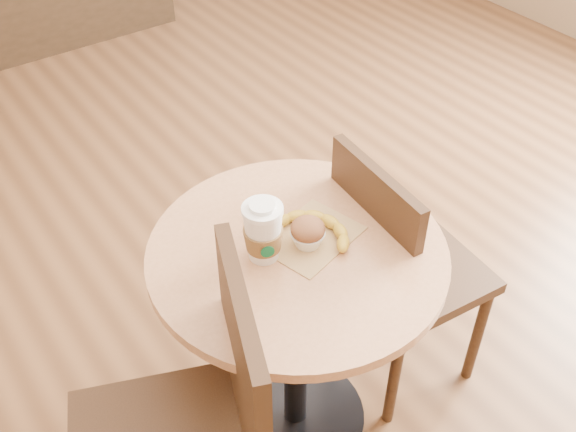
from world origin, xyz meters
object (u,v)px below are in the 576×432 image
object	(u,v)px
chair_right	(398,267)
coffee_cup	(263,233)
muffin	(308,233)
cafe_table	(297,302)
banana	(316,230)

from	to	relation	value
chair_right	coffee_cup	xyz separation A→B (m)	(-0.44, 0.05, 0.34)
chair_right	muffin	world-z (taller)	chair_right
cafe_table	muffin	xyz separation A→B (m)	(0.03, -0.00, 0.24)
banana	coffee_cup	bearing A→B (deg)	152.61
cafe_table	banana	bearing A→B (deg)	10.41
chair_right	banana	distance (m)	0.41
chair_right	coffee_cup	bearing A→B (deg)	89.26
muffin	banana	xyz separation A→B (m)	(0.04, 0.02, -0.02)
muffin	banana	bearing A→B (deg)	22.77
cafe_table	chair_right	xyz separation A→B (m)	(0.36, -0.02, -0.06)
muffin	banana	size ratio (longest dim) A/B	0.41
coffee_cup	muffin	distance (m)	0.12
muffin	cafe_table	bearing A→B (deg)	173.21
chair_right	banana	size ratio (longest dim) A/B	4.11
chair_right	banana	world-z (taller)	chair_right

